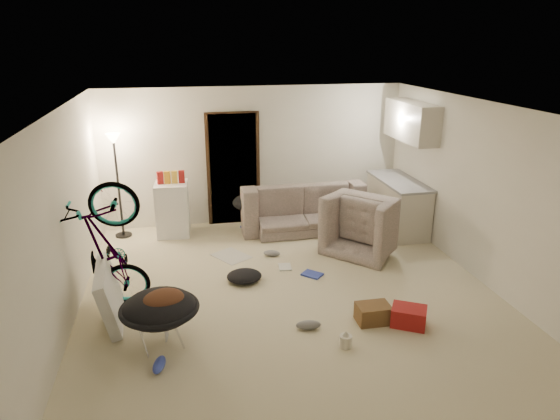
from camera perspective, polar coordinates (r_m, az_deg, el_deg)
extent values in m
cube|color=beige|center=(6.88, 1.19, -9.64)|extent=(5.50, 6.00, 0.02)
cube|color=white|center=(6.08, 1.35, 11.65)|extent=(5.50, 6.00, 0.02)
cube|color=white|center=(9.22, -2.96, 6.24)|extent=(5.50, 0.02, 2.50)
cube|color=white|center=(3.78, 11.88, -14.20)|extent=(5.50, 0.02, 2.50)
cube|color=white|center=(6.38, -23.70, -1.31)|extent=(0.02, 6.00, 2.50)
cube|color=white|center=(7.47, 22.39, 1.71)|extent=(0.02, 6.00, 2.50)
cube|color=black|center=(9.18, -5.37, 4.66)|extent=(0.85, 0.10, 2.04)
cube|color=#332012|center=(9.16, -5.35, 4.61)|extent=(0.97, 0.04, 2.10)
cylinder|color=black|center=(9.19, -17.42, -2.74)|extent=(0.28, 0.28, 0.03)
cylinder|color=black|center=(8.93, -17.95, 2.24)|extent=(0.04, 0.04, 1.70)
cone|color=#FFE0A5|center=(8.73, -18.53, 7.71)|extent=(0.24, 0.24, 0.18)
cube|color=beige|center=(9.20, 13.27, 0.47)|extent=(0.60, 1.50, 0.88)
cube|color=gray|center=(9.07, 13.49, 3.23)|extent=(0.64, 1.54, 0.04)
cube|color=beige|center=(8.90, 14.79, 9.78)|extent=(0.38, 1.40, 0.65)
imported|color=#3A413A|center=(9.09, 2.33, -0.03)|extent=(2.20, 0.88, 0.64)
imported|color=#3A413A|center=(8.28, 10.13, -2.03)|extent=(1.45, 1.46, 0.71)
imported|color=black|center=(6.69, -18.75, -7.09)|extent=(1.82, 0.92, 1.02)
imported|color=maroon|center=(6.04, -12.89, -14.47)|extent=(0.23, 0.19, 0.02)
cube|color=white|center=(8.89, -12.17, 0.10)|extent=(0.59, 0.59, 0.94)
cube|color=maroon|center=(8.74, -13.52, 3.32)|extent=(0.12, 0.10, 0.30)
cube|color=orange|center=(8.74, -12.74, 3.37)|extent=(0.11, 0.09, 0.30)
cube|color=gold|center=(8.73, -11.95, 3.43)|extent=(0.10, 0.07, 0.30)
cube|color=maroon|center=(8.73, -11.16, 3.48)|extent=(0.10, 0.07, 0.30)
cylinder|color=silver|center=(5.92, -13.43, -12.96)|extent=(0.58, 0.58, 0.41)
ellipsoid|color=black|center=(5.80, -13.62, -10.86)|extent=(0.82, 0.82, 0.34)
torus|color=black|center=(5.80, -13.62, -10.86)|extent=(0.88, 0.88, 0.06)
ellipsoid|color=#4C2A1A|center=(5.71, -13.20, -10.02)|extent=(0.60, 0.56, 0.22)
ellipsoid|color=black|center=(8.85, -3.63, 0.90)|extent=(0.60, 0.51, 0.28)
cube|color=silver|center=(6.48, -18.91, -9.09)|extent=(0.34, 1.07, 0.71)
cube|color=brown|center=(6.32, 10.59, -11.53)|extent=(0.40, 0.29, 0.23)
cube|color=maroon|center=(6.34, 14.50, -11.68)|extent=(0.50, 0.46, 0.23)
cylinder|color=beige|center=(5.84, 7.50, -14.65)|extent=(0.14, 0.14, 0.14)
cone|color=beige|center=(5.78, 7.55, -13.80)|extent=(0.08, 0.08, 0.06)
cube|color=beige|center=(8.02, -5.59, -5.25)|extent=(0.67, 0.71, 0.01)
cube|color=#3041AF|center=(7.38, 3.70, -7.36)|extent=(0.35, 0.34, 0.03)
cube|color=silver|center=(7.60, 0.57, -6.53)|extent=(0.21, 0.26, 0.02)
ellipsoid|color=#3041AF|center=(9.10, -3.78, -1.86)|extent=(0.27, 0.13, 0.10)
ellipsoid|color=slate|center=(7.96, -0.94, -4.97)|extent=(0.29, 0.19, 0.10)
ellipsoid|color=#3041AF|center=(5.62, -13.64, -16.80)|extent=(0.18, 0.31, 0.11)
ellipsoid|color=slate|center=(6.11, 3.26, -12.98)|extent=(0.31, 0.16, 0.11)
ellipsoid|color=black|center=(7.19, -4.11, -7.55)|extent=(0.51, 0.44, 0.16)
ellipsoid|color=black|center=(9.04, 4.23, -1.84)|extent=(0.64, 0.63, 0.15)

